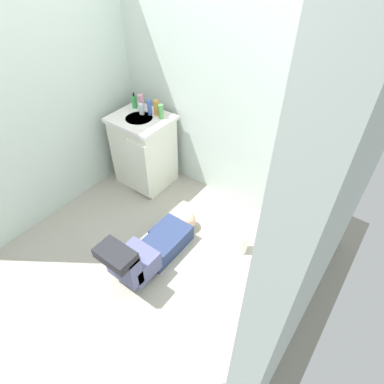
{
  "coord_description": "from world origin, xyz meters",
  "views": [
    {
      "loc": [
        1.35,
        -1.34,
        2.44
      ],
      "look_at": [
        0.04,
        0.45,
        0.45
      ],
      "focal_mm": 30.0,
      "sensor_mm": 36.0,
      "label": 1
    }
  ],
  "objects_px": {
    "faucet": "(149,107)",
    "toiletry_bag": "(320,178)",
    "tissue_box": "(302,172)",
    "soap_dispenser": "(134,102)",
    "bottle_pink": "(141,102)",
    "vanity_cabinet": "(144,150)",
    "toilet": "(292,217)",
    "bottle_clear": "(141,109)",
    "bottle_green": "(161,111)",
    "person_plumber": "(151,249)",
    "toilet_paper_roll": "(259,326)",
    "bottle_amber": "(156,108)",
    "paper_towel_roll": "(242,242)",
    "bottle_blue": "(149,107)"
  },
  "relations": [
    {
      "from": "faucet",
      "to": "toiletry_bag",
      "type": "height_order",
      "value": "faucet"
    },
    {
      "from": "tissue_box",
      "to": "toiletry_bag",
      "type": "height_order",
      "value": "toiletry_bag"
    },
    {
      "from": "tissue_box",
      "to": "soap_dispenser",
      "type": "distance_m",
      "value": 1.87
    },
    {
      "from": "bottle_pink",
      "to": "toiletry_bag",
      "type": "bearing_deg",
      "value": 0.09
    },
    {
      "from": "vanity_cabinet",
      "to": "bottle_pink",
      "type": "xyz_separation_m",
      "value": [
        -0.11,
        0.14,
        0.48
      ]
    },
    {
      "from": "faucet",
      "to": "bottle_pink",
      "type": "distance_m",
      "value": 0.11
    },
    {
      "from": "toilet",
      "to": "bottle_clear",
      "type": "height_order",
      "value": "bottle_clear"
    },
    {
      "from": "soap_dispenser",
      "to": "bottle_green",
      "type": "distance_m",
      "value": 0.37
    },
    {
      "from": "tissue_box",
      "to": "person_plumber",
      "type": "bearing_deg",
      "value": -130.44
    },
    {
      "from": "tissue_box",
      "to": "bottle_green",
      "type": "bearing_deg",
      "value": -178.97
    },
    {
      "from": "vanity_cabinet",
      "to": "soap_dispenser",
      "type": "relative_size",
      "value": 4.94
    },
    {
      "from": "person_plumber",
      "to": "bottle_clear",
      "type": "height_order",
      "value": "bottle_clear"
    },
    {
      "from": "bottle_green",
      "to": "toilet_paper_roll",
      "type": "bearing_deg",
      "value": -29.16
    },
    {
      "from": "tissue_box",
      "to": "bottle_amber",
      "type": "relative_size",
      "value": 1.37
    },
    {
      "from": "soap_dispenser",
      "to": "bottle_green",
      "type": "xyz_separation_m",
      "value": [
        0.37,
        -0.0,
        0.0
      ]
    },
    {
      "from": "tissue_box",
      "to": "paper_towel_roll",
      "type": "relative_size",
      "value": 0.96
    },
    {
      "from": "bottle_green",
      "to": "toilet_paper_roll",
      "type": "height_order",
      "value": "bottle_green"
    },
    {
      "from": "person_plumber",
      "to": "toilet_paper_roll",
      "type": "bearing_deg",
      "value": 0.14
    },
    {
      "from": "tissue_box",
      "to": "toiletry_bag",
      "type": "relative_size",
      "value": 1.77
    },
    {
      "from": "toilet",
      "to": "person_plumber",
      "type": "bearing_deg",
      "value": -134.64
    },
    {
      "from": "tissue_box",
      "to": "bottle_green",
      "type": "distance_m",
      "value": 1.5
    },
    {
      "from": "vanity_cabinet",
      "to": "bottle_green",
      "type": "xyz_separation_m",
      "value": [
        0.18,
        0.12,
        0.47
      ]
    },
    {
      "from": "toilet",
      "to": "vanity_cabinet",
      "type": "height_order",
      "value": "vanity_cabinet"
    },
    {
      "from": "toiletry_bag",
      "to": "bottle_blue",
      "type": "bearing_deg",
      "value": -178.57
    },
    {
      "from": "tissue_box",
      "to": "bottle_blue",
      "type": "distance_m",
      "value": 1.64
    },
    {
      "from": "faucet",
      "to": "bottle_amber",
      "type": "height_order",
      "value": "bottle_amber"
    },
    {
      "from": "toilet_paper_roll",
      "to": "vanity_cabinet",
      "type": "bearing_deg",
      "value": 156.15
    },
    {
      "from": "vanity_cabinet",
      "to": "person_plumber",
      "type": "distance_m",
      "value": 1.21
    },
    {
      "from": "soap_dispenser",
      "to": "bottle_amber",
      "type": "distance_m",
      "value": 0.3
    },
    {
      "from": "paper_towel_roll",
      "to": "toilet_paper_roll",
      "type": "xyz_separation_m",
      "value": [
        0.49,
        -0.58,
        -0.06
      ]
    },
    {
      "from": "toiletry_bag",
      "to": "toilet_paper_roll",
      "type": "relative_size",
      "value": 1.13
    },
    {
      "from": "bottle_blue",
      "to": "bottle_green",
      "type": "distance_m",
      "value": 0.14
    },
    {
      "from": "bottle_pink",
      "to": "bottle_blue",
      "type": "bearing_deg",
      "value": -14.85
    },
    {
      "from": "bottle_clear",
      "to": "bottle_amber",
      "type": "relative_size",
      "value": 0.7
    },
    {
      "from": "bottle_clear",
      "to": "bottle_green",
      "type": "xyz_separation_m",
      "value": [
        0.22,
        0.06,
        0.02
      ]
    },
    {
      "from": "toilet",
      "to": "bottle_green",
      "type": "distance_m",
      "value": 1.63
    },
    {
      "from": "bottle_clear",
      "to": "bottle_green",
      "type": "distance_m",
      "value": 0.22
    },
    {
      "from": "vanity_cabinet",
      "to": "toiletry_bag",
      "type": "relative_size",
      "value": 6.61
    },
    {
      "from": "vanity_cabinet",
      "to": "paper_towel_roll",
      "type": "height_order",
      "value": "vanity_cabinet"
    },
    {
      "from": "tissue_box",
      "to": "bottle_amber",
      "type": "bearing_deg",
      "value": -179.72
    },
    {
      "from": "vanity_cabinet",
      "to": "bottle_blue",
      "type": "distance_m",
      "value": 0.5
    },
    {
      "from": "bottle_amber",
      "to": "toilet",
      "type": "bearing_deg",
      "value": -2.94
    },
    {
      "from": "tissue_box",
      "to": "toilet",
      "type": "bearing_deg",
      "value": -63.57
    },
    {
      "from": "vanity_cabinet",
      "to": "person_plumber",
      "type": "xyz_separation_m",
      "value": [
        0.83,
        -0.85,
        -0.24
      ]
    },
    {
      "from": "faucet",
      "to": "bottle_amber",
      "type": "bearing_deg",
      "value": -3.0
    },
    {
      "from": "person_plumber",
      "to": "bottle_amber",
      "type": "height_order",
      "value": "bottle_amber"
    },
    {
      "from": "toilet",
      "to": "bottle_blue",
      "type": "distance_m",
      "value": 1.76
    },
    {
      "from": "bottle_clear",
      "to": "bottle_blue",
      "type": "height_order",
      "value": "bottle_blue"
    },
    {
      "from": "faucet",
      "to": "toilet_paper_roll",
      "type": "relative_size",
      "value": 0.91
    },
    {
      "from": "soap_dispenser",
      "to": "paper_towel_roll",
      "type": "height_order",
      "value": "soap_dispenser"
    }
  ]
}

